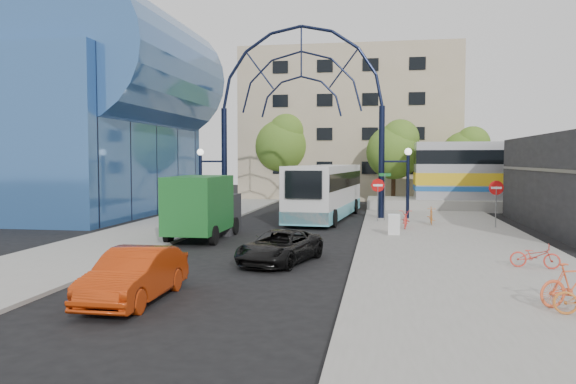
% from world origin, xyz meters
% --- Properties ---
extents(ground, '(120.00, 120.00, 0.00)m').
position_xyz_m(ground, '(0.00, 0.00, 0.00)').
color(ground, black).
rests_on(ground, ground).
extents(sidewalk_east, '(8.00, 56.00, 0.12)m').
position_xyz_m(sidewalk_east, '(8.00, 4.00, 0.06)').
color(sidewalk_east, gray).
rests_on(sidewalk_east, ground).
extents(plaza_west, '(5.00, 50.00, 0.12)m').
position_xyz_m(plaza_west, '(-6.50, 6.00, 0.06)').
color(plaza_west, gray).
rests_on(plaza_west, ground).
extents(gateway_arch, '(13.64, 0.44, 12.10)m').
position_xyz_m(gateway_arch, '(0.00, 14.00, 8.56)').
color(gateway_arch, black).
rests_on(gateway_arch, ground).
extents(stop_sign, '(0.80, 0.07, 2.50)m').
position_xyz_m(stop_sign, '(4.80, 12.00, 1.99)').
color(stop_sign, slate).
rests_on(stop_sign, sidewalk_east).
extents(do_not_enter_sign, '(0.76, 0.07, 2.48)m').
position_xyz_m(do_not_enter_sign, '(11.00, 10.00, 1.98)').
color(do_not_enter_sign, slate).
rests_on(do_not_enter_sign, sidewalk_east).
extents(street_name_sign, '(0.70, 0.70, 2.80)m').
position_xyz_m(street_name_sign, '(5.20, 12.60, 2.13)').
color(street_name_sign, slate).
rests_on(street_name_sign, sidewalk_east).
extents(sandwich_board, '(0.55, 0.61, 0.99)m').
position_xyz_m(sandwich_board, '(5.60, 5.98, 0.74)').
color(sandwich_board, white).
rests_on(sandwich_board, sidewalk_east).
extents(transit_hall, '(16.50, 18.00, 14.50)m').
position_xyz_m(transit_hall, '(-15.30, 15.00, 6.70)').
color(transit_hall, '#325C9A').
rests_on(transit_hall, ground).
extents(apartment_block, '(20.00, 12.10, 14.00)m').
position_xyz_m(apartment_block, '(2.00, 34.97, 7.00)').
color(apartment_block, tan).
rests_on(apartment_block, ground).
extents(tree_north_a, '(4.48, 4.48, 7.00)m').
position_xyz_m(tree_north_a, '(6.12, 25.93, 4.61)').
color(tree_north_a, '#382314').
rests_on(tree_north_a, ground).
extents(tree_north_b, '(5.12, 5.12, 8.00)m').
position_xyz_m(tree_north_b, '(-3.88, 29.93, 5.27)').
color(tree_north_b, '#382314').
rests_on(tree_north_b, ground).
extents(tree_north_c, '(4.16, 4.16, 6.50)m').
position_xyz_m(tree_north_c, '(12.12, 27.93, 4.28)').
color(tree_north_c, '#382314').
rests_on(tree_north_c, ground).
extents(city_bus, '(3.85, 12.40, 3.35)m').
position_xyz_m(city_bus, '(1.56, 14.10, 1.75)').
color(city_bus, silver).
rests_on(city_bus, ground).
extents(green_truck, '(2.30, 5.88, 2.96)m').
position_xyz_m(green_truck, '(-3.19, 4.12, 1.48)').
color(green_truck, black).
rests_on(green_truck, ground).
extents(black_suv, '(2.96, 4.58, 1.17)m').
position_xyz_m(black_suv, '(1.41, -1.41, 0.59)').
color(black_suv, black).
rests_on(black_suv, ground).
extents(red_sedan, '(1.46, 4.20, 1.38)m').
position_xyz_m(red_sedan, '(-1.37, -7.37, 0.69)').
color(red_sedan, '#B2310A').
rests_on(red_sedan, ground).
extents(bike_near_a, '(0.78, 1.89, 0.97)m').
position_xyz_m(bike_near_a, '(6.29, 8.99, 0.60)').
color(bike_near_a, '#F43830').
rests_on(bike_near_a, sidewalk_east).
extents(bike_near_b, '(0.52, 1.63, 0.97)m').
position_xyz_m(bike_near_b, '(7.75, 10.91, 0.60)').
color(bike_near_b, orange).
rests_on(bike_near_b, sidewalk_east).
extents(bike_far_a, '(1.63, 0.86, 0.81)m').
position_xyz_m(bike_far_a, '(10.01, -1.55, 0.53)').
color(bike_far_a, red).
rests_on(bike_far_a, sidewalk_east).
extents(bike_far_b, '(1.87, 1.13, 1.09)m').
position_xyz_m(bike_far_b, '(9.59, -6.60, 0.66)').
color(bike_far_b, '#EA592E').
rests_on(bike_far_b, sidewalk_east).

